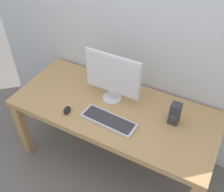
{
  "coord_description": "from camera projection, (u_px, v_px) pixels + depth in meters",
  "views": [
    {
      "loc": [
        0.75,
        -1.44,
        2.28
      ],
      "look_at": [
        -0.02,
        0.0,
        0.84
      ],
      "focal_mm": 42.15,
      "sensor_mm": 36.0,
      "label": 1
    }
  ],
  "objects": [
    {
      "name": "monitor",
      "position": [
        113.0,
        77.0,
        2.19
      ],
      "size": [
        0.5,
        0.17,
        0.45
      ],
      "color": "silver",
      "rests_on": "desk"
    },
    {
      "name": "mouse",
      "position": [
        67.0,
        110.0,
        2.2
      ],
      "size": [
        0.08,
        0.1,
        0.04
      ],
      "primitive_type": "ellipsoid",
      "rotation": [
        0.0,
        0.0,
        0.27
      ],
      "color": "black",
      "rests_on": "desk"
    },
    {
      "name": "wall_back",
      "position": [
        140.0,
        0.0,
        2.02
      ],
      "size": [
        3.27,
        0.04,
        3.0
      ],
      "primitive_type": "cube",
      "color": "silver",
      "rests_on": "ground_plane"
    },
    {
      "name": "ground_plane",
      "position": [
        114.0,
        157.0,
        2.73
      ],
      "size": [
        6.0,
        6.0,
        0.0
      ],
      "primitive_type": "plane",
      "color": "slate"
    },
    {
      "name": "speaker_right",
      "position": [
        175.0,
        114.0,
        2.06
      ],
      "size": [
        0.08,
        0.08,
        0.19
      ],
      "color": "#333338",
      "rests_on": "desk"
    },
    {
      "name": "keyboard_primary",
      "position": [
        109.0,
        120.0,
        2.12
      ],
      "size": [
        0.47,
        0.19,
        0.02
      ],
      "color": "silver",
      "rests_on": "desk"
    },
    {
      "name": "desk",
      "position": [
        114.0,
        115.0,
        2.32
      ],
      "size": [
        1.77,
        0.77,
        0.72
      ],
      "color": "tan",
      "rests_on": "ground_plane"
    }
  ]
}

